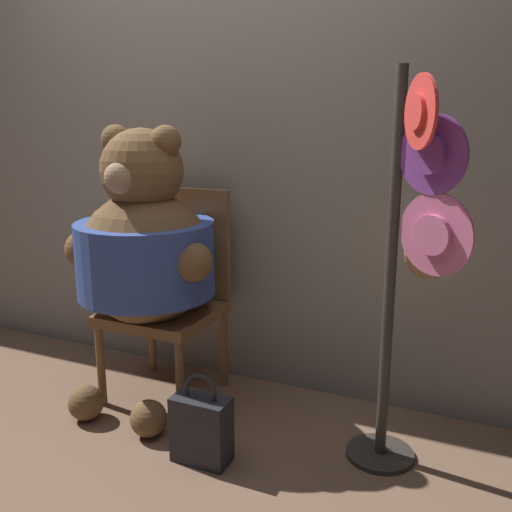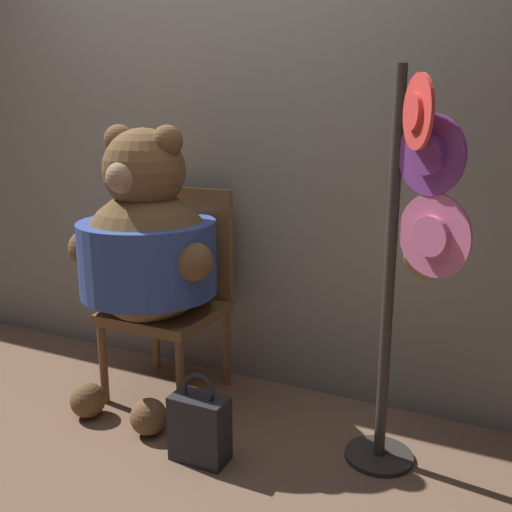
# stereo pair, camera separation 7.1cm
# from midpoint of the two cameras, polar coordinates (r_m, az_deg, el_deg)

# --- Properties ---
(ground_plane) EXTENTS (14.00, 14.00, 0.00)m
(ground_plane) POSITION_cam_midpoint_polar(r_m,az_deg,el_deg) (2.80, -7.54, -15.69)
(ground_plane) COLOR brown
(wall_back) EXTENTS (8.00, 0.10, 2.36)m
(wall_back) POSITION_cam_midpoint_polar(r_m,az_deg,el_deg) (2.95, -1.95, 10.05)
(wall_back) COLOR gray
(wall_back) RESTS_ON ground_plane
(chair) EXTENTS (0.50, 0.49, 1.02)m
(chair) POSITION_cam_midpoint_polar(r_m,az_deg,el_deg) (2.89, -7.42, -3.16)
(chair) COLOR brown
(chair) RESTS_ON ground_plane
(teddy_bear) EXTENTS (0.78, 0.69, 1.34)m
(teddy_bear) POSITION_cam_midpoint_polar(r_m,az_deg,el_deg) (2.71, -10.13, 0.72)
(teddy_bear) COLOR brown
(teddy_bear) RESTS_ON ground_plane
(hat_display_rack) EXTENTS (0.44, 0.50, 1.55)m
(hat_display_rack) POSITION_cam_midpoint_polar(r_m,az_deg,el_deg) (2.17, 16.26, 0.14)
(hat_display_rack) COLOR #332D28
(hat_display_rack) RESTS_ON ground_plane
(handbag_on_ground) EXTENTS (0.23, 0.13, 0.38)m
(handbag_on_ground) POSITION_cam_midpoint_polar(r_m,az_deg,el_deg) (2.43, -4.79, -16.68)
(handbag_on_ground) COLOR #232328
(handbag_on_ground) RESTS_ON ground_plane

